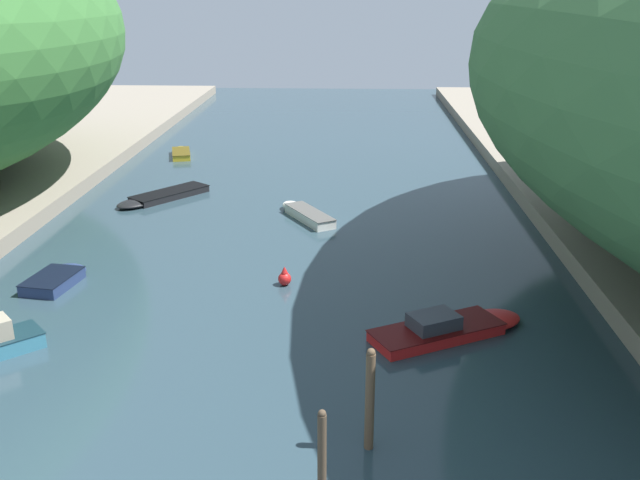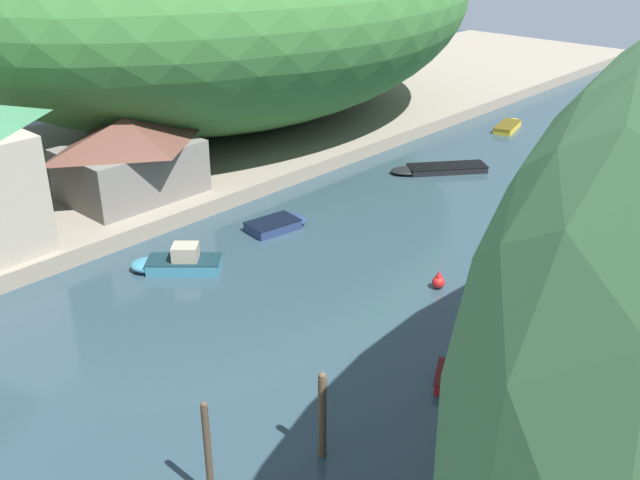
% 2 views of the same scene
% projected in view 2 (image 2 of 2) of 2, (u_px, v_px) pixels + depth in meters
% --- Properties ---
extents(water_surface, '(130.00, 130.00, 0.00)m').
position_uv_depth(water_surface, '(442.00, 276.00, 34.58)').
color(water_surface, '#283D47').
rests_on(water_surface, ground).
extents(left_bank, '(22.00, 120.00, 0.92)m').
position_uv_depth(left_bank, '(143.00, 155.00, 49.66)').
color(left_bank, gray).
rests_on(left_bank, ground).
extents(boathouse_shed, '(5.75, 7.85, 4.66)m').
position_uv_depth(boathouse_shed, '(130.00, 156.00, 40.64)').
color(boathouse_shed, slate).
rests_on(boathouse_shed, left_bank).
extents(boat_open_rowboat, '(3.71, 5.14, 0.56)m').
position_uv_depth(boat_open_rowboat, '(544.00, 221.00, 39.89)').
color(boat_open_rowboat, silver).
rests_on(boat_open_rowboat, water_surface).
extents(boat_far_upstream, '(4.26, 4.09, 1.37)m').
position_uv_depth(boat_far_upstream, '(175.00, 263.00, 34.90)').
color(boat_far_upstream, teal).
rests_on(boat_far_upstream, water_surface).
extents(boat_navy_launch, '(5.38, 6.14, 0.43)m').
position_uv_depth(boat_navy_launch, '(436.00, 169.00, 47.85)').
color(boat_navy_launch, black).
rests_on(boat_navy_launch, water_surface).
extents(boat_far_right_bank, '(2.33, 4.47, 0.48)m').
position_uv_depth(boat_far_right_bank, '(509.00, 125.00, 57.18)').
color(boat_far_right_bank, gold).
rests_on(boat_far_right_bank, water_surface).
extents(boat_small_dinghy, '(6.60, 4.63, 1.01)m').
position_uv_depth(boat_small_dinghy, '(525.00, 387.00, 26.07)').
color(boat_small_dinghy, red).
rests_on(boat_small_dinghy, water_surface).
extents(boat_mid_channel, '(2.23, 3.68, 0.54)m').
position_uv_depth(boat_mid_channel, '(279.00, 224.00, 39.54)').
color(boat_mid_channel, navy).
rests_on(boat_mid_channel, water_surface).
extents(mooring_post_second, '(0.22, 0.22, 3.62)m').
position_uv_depth(mooring_post_second, '(208.00, 451.00, 20.87)').
color(mooring_post_second, '#4C3D2D').
rests_on(mooring_post_second, water_surface).
extents(mooring_post_middle, '(0.27, 0.27, 3.28)m').
position_uv_depth(mooring_post_middle, '(322.00, 415.00, 22.61)').
color(mooring_post_middle, brown).
rests_on(mooring_post_middle, water_surface).
extents(channel_buoy_far, '(0.60, 0.60, 0.91)m').
position_uv_depth(channel_buoy_far, '(438.00, 281.00, 33.32)').
color(channel_buoy_far, red).
rests_on(channel_buoy_far, water_surface).
extents(person_on_quay, '(0.32, 0.43, 1.69)m').
position_uv_depth(person_on_quay, '(36.00, 222.00, 35.72)').
color(person_on_quay, '#282D3D').
rests_on(person_on_quay, left_bank).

